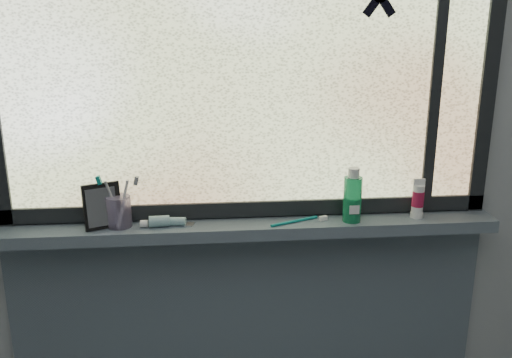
{
  "coord_description": "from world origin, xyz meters",
  "views": [
    {
      "loc": [
        -0.14,
        -0.49,
        1.69
      ],
      "look_at": [
        0.0,
        1.05,
        1.22
      ],
      "focal_mm": 40.0,
      "sensor_mm": 36.0,
      "label": 1
    }
  ],
  "objects": [
    {
      "name": "frame_bottom",
      "position": [
        0.0,
        1.28,
        1.05
      ],
      "size": [
        1.6,
        0.03,
        0.05
      ],
      "primitive_type": "cube",
      "color": "black",
      "rests_on": "windowsill"
    },
    {
      "name": "windowsill",
      "position": [
        0.0,
        1.23,
        1.0
      ],
      "size": [
        1.62,
        0.14,
        0.04
      ],
      "primitive_type": "cube",
      "color": "#4F5C69",
      "rests_on": "wall_back"
    },
    {
      "name": "frame_mullion",
      "position": [
        0.6,
        1.28,
        1.53
      ],
      "size": [
        0.03,
        0.03,
        1.0
      ],
      "primitive_type": "cube",
      "color": "black",
      "rests_on": "wall_back"
    },
    {
      "name": "cream_tube",
      "position": [
        0.55,
        1.22,
        1.09
      ],
      "size": [
        0.04,
        0.04,
        0.09
      ],
      "primitive_type": "cylinder",
      "rotation": [
        0.0,
        0.0,
        -0.17
      ],
      "color": "silver",
      "rests_on": "windowsill"
    },
    {
      "name": "vanity_mirror",
      "position": [
        -0.46,
        1.22,
        1.09
      ],
      "size": [
        0.13,
        0.1,
        0.14
      ],
      "primitive_type": "cube",
      "rotation": [
        0.0,
        0.0,
        0.39
      ],
      "color": "black",
      "rests_on": "windowsill"
    },
    {
      "name": "window_pane",
      "position": [
        0.0,
        1.28,
        1.53
      ],
      "size": [
        1.5,
        0.01,
        1.0
      ],
      "primitive_type": "cube",
      "color": "silver",
      "rests_on": "wall_back"
    },
    {
      "name": "wall_back",
      "position": [
        0.0,
        1.3,
        1.25
      ],
      "size": [
        3.0,
        0.01,
        2.5
      ],
      "primitive_type": "cube",
      "color": "#9EA3A8",
      "rests_on": "ground"
    },
    {
      "name": "toothpaste_tube",
      "position": [
        -0.27,
        1.22,
        1.04
      ],
      "size": [
        0.2,
        0.05,
        0.04
      ],
      "primitive_type": null,
      "rotation": [
        0.0,
        0.0,
        -0.02
      ],
      "color": "silver",
      "rests_on": "windowsill"
    },
    {
      "name": "toothbrush_lying",
      "position": [
        0.14,
        1.21,
        1.03
      ],
      "size": [
        0.2,
        0.1,
        0.01
      ],
      "primitive_type": null,
      "rotation": [
        0.0,
        0.0,
        0.4
      ],
      "color": "#0D7C77",
      "rests_on": "windowsill"
    },
    {
      "name": "sill_apron",
      "position": [
        0.0,
        1.29,
        0.49
      ],
      "size": [
        1.62,
        0.02,
        0.98
      ],
      "primitive_type": "cube",
      "color": "#4F5C69",
      "rests_on": "floor"
    },
    {
      "name": "frame_right",
      "position": [
        0.78,
        1.28,
        1.53
      ],
      "size": [
        0.05,
        0.03,
        1.1
      ],
      "primitive_type": "cube",
      "color": "black",
      "rests_on": "wall_back"
    },
    {
      "name": "mouthwash_bottle",
      "position": [
        0.33,
        1.21,
        1.11
      ],
      "size": [
        0.07,
        0.07,
        0.15
      ],
      "primitive_type": "cylinder",
      "rotation": [
        0.0,
        0.0,
        0.31
      ],
      "color": "#20A969",
      "rests_on": "windowsill"
    },
    {
      "name": "toothbrush_cup",
      "position": [
        -0.41,
        1.23,
        1.07
      ],
      "size": [
        0.08,
        0.08,
        0.1
      ],
      "primitive_type": "cylinder",
      "rotation": [
        0.0,
        0.0,
        -0.05
      ],
      "color": "#B19DD0",
      "rests_on": "windowsill"
    }
  ]
}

